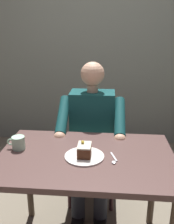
% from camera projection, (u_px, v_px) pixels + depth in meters
% --- Properties ---
extents(cafe_rear_panel, '(6.40, 0.12, 3.00)m').
position_uv_depth(cafe_rear_panel, '(100.00, 28.00, 3.07)').
color(cafe_rear_panel, gray).
rests_on(cafe_rear_panel, ground).
extents(dining_table, '(1.10, 0.72, 0.75)m').
position_uv_depth(dining_table, '(86.00, 168.00, 1.58)').
color(dining_table, brown).
rests_on(dining_table, ground).
extents(chair, '(0.42, 0.42, 0.89)m').
position_uv_depth(chair, '(93.00, 145.00, 2.27)').
color(chair, '#46282B').
rests_on(chair, ground).
extents(seated_person, '(0.53, 0.58, 1.25)m').
position_uv_depth(seated_person, '(92.00, 137.00, 2.06)').
color(seated_person, '#124646').
rests_on(seated_person, ground).
extents(dessert_plate, '(0.24, 0.24, 0.01)m').
position_uv_depth(dessert_plate, '(84.00, 156.00, 1.53)').
color(dessert_plate, white).
rests_on(dessert_plate, dining_table).
extents(cake_slice, '(0.08, 0.11, 0.09)m').
position_uv_depth(cake_slice, '(84.00, 150.00, 1.51)').
color(cake_slice, '#4D2816').
rests_on(cake_slice, dessert_plate).
extents(coffee_cup, '(0.12, 0.08, 0.09)m').
position_uv_depth(coffee_cup, '(18.00, 143.00, 1.62)').
color(coffee_cup, '#ABDBBA').
rests_on(coffee_cup, dining_table).
extents(dessert_spoon, '(0.04, 0.14, 0.01)m').
position_uv_depth(dessert_spoon, '(114.00, 160.00, 1.49)').
color(dessert_spoon, silver).
rests_on(dessert_spoon, dining_table).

